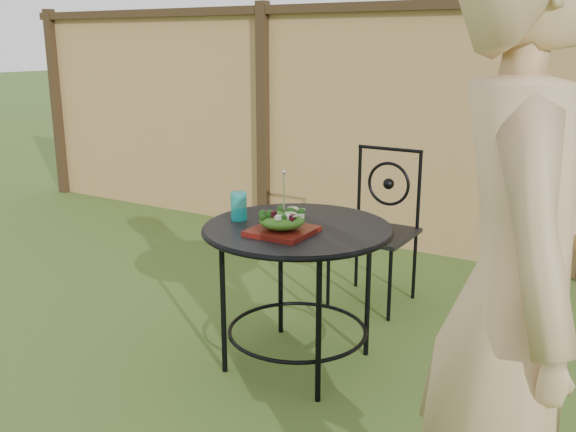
% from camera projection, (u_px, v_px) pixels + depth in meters
% --- Properties ---
extents(ground, '(60.00, 60.00, 0.00)m').
position_uv_depth(ground, '(246.00, 363.00, 3.26)').
color(ground, '#2B4B18').
rests_on(ground, ground).
extents(fence, '(8.00, 0.12, 1.90)m').
position_uv_depth(fence, '(411.00, 129.00, 4.82)').
color(fence, tan).
rests_on(fence, ground).
extents(patio_table, '(0.92, 0.92, 0.72)m').
position_uv_depth(patio_table, '(298.00, 253.00, 3.11)').
color(patio_table, black).
rests_on(patio_table, ground).
extents(patio_chair, '(0.46, 0.46, 0.95)m').
position_uv_depth(patio_chair, '(377.00, 223.00, 3.93)').
color(patio_chair, black).
rests_on(patio_chair, ground).
extents(diner, '(0.65, 0.79, 1.87)m').
position_uv_depth(diner, '(515.00, 296.00, 1.67)').
color(diner, tan).
rests_on(diner, ground).
extents(salad_plate, '(0.27, 0.27, 0.02)m').
position_uv_depth(salad_plate, '(282.00, 231.00, 2.95)').
color(salad_plate, '#420B09').
rests_on(salad_plate, patio_table).
extents(salad, '(0.21, 0.21, 0.08)m').
position_uv_depth(salad, '(282.00, 220.00, 2.93)').
color(salad, '#235614').
rests_on(salad, salad_plate).
extents(fork, '(0.01, 0.01, 0.18)m').
position_uv_depth(fork, '(284.00, 193.00, 2.89)').
color(fork, silver).
rests_on(fork, salad).
extents(drinking_glass, '(0.08, 0.08, 0.14)m').
position_uv_depth(drinking_glass, '(239.00, 206.00, 3.16)').
color(drinking_glass, '#0DA1A1').
rests_on(drinking_glass, patio_table).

